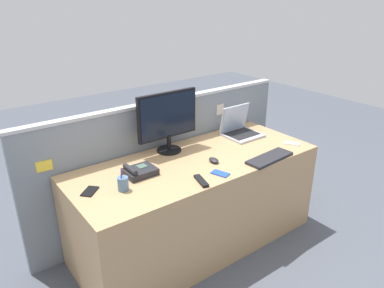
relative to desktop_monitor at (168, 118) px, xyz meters
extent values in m
plane|color=#4C515B|center=(0.07, -0.28, -1.03)|extent=(10.00, 10.00, 0.00)
cube|color=tan|center=(0.07, -0.28, -0.66)|extent=(1.97, 0.80, 0.76)
cube|color=gray|center=(0.07, 0.16, -0.48)|extent=(2.47, 0.06, 1.12)
cube|color=#B7BAC1|center=(0.07, 0.16, 0.09)|extent=(2.47, 0.07, 0.02)
cube|color=yellow|center=(-0.95, 0.12, -0.19)|extent=(0.11, 0.01, 0.08)
cube|color=yellow|center=(-0.63, 0.12, -0.36)|extent=(0.09, 0.01, 0.10)
cube|color=beige|center=(0.65, 0.12, -0.08)|extent=(0.09, 0.01, 0.10)
cylinder|color=black|center=(0.00, -0.01, -0.27)|extent=(0.20, 0.20, 0.02)
cylinder|color=black|center=(0.00, -0.01, -0.20)|extent=(0.04, 0.04, 0.12)
cube|color=black|center=(0.00, 0.00, 0.03)|extent=(0.53, 0.03, 0.37)
cube|color=black|center=(0.00, -0.01, 0.03)|extent=(0.50, 0.01, 0.34)
cube|color=#B2B5BC|center=(0.71, -0.13, -0.27)|extent=(0.31, 0.28, 0.02)
cube|color=black|center=(0.71, -0.12, -0.26)|extent=(0.27, 0.21, 0.00)
cube|color=#B2B5BC|center=(0.71, -0.01, -0.14)|extent=(0.31, 0.06, 0.24)
cube|color=#9EB2D1|center=(0.71, -0.02, -0.14)|extent=(0.29, 0.05, 0.22)
cube|color=#232328|center=(-0.39, -0.23, -0.25)|extent=(0.22, 0.17, 0.05)
cube|color=#4C6B5B|center=(-0.37, -0.21, -0.23)|extent=(0.07, 0.06, 0.01)
cylinder|color=#232328|center=(-0.47, -0.23, -0.21)|extent=(0.04, 0.16, 0.04)
cube|color=#232328|center=(0.53, -0.61, -0.27)|extent=(0.43, 0.18, 0.02)
ellipsoid|color=#232328|center=(0.16, -0.39, -0.26)|extent=(0.07, 0.11, 0.03)
cylinder|color=#4C7093|center=(-0.59, -0.36, -0.23)|extent=(0.07, 0.07, 0.09)
cylinder|color=red|center=(-0.59, -0.35, -0.18)|extent=(0.02, 0.02, 0.12)
cylinder|color=blue|center=(-0.61, -0.37, -0.18)|extent=(0.02, 0.01, 0.12)
cube|color=silver|center=(0.92, -0.52, -0.27)|extent=(0.12, 0.14, 0.01)
cube|color=blue|center=(0.07, -0.57, -0.27)|extent=(0.11, 0.14, 0.01)
cube|color=black|center=(-0.78, -0.25, -0.27)|extent=(0.15, 0.14, 0.01)
cube|color=black|center=(-0.12, -0.58, -0.27)|extent=(0.09, 0.18, 0.02)
camera|label=1|loc=(-1.50, -2.31, 0.94)|focal=34.41mm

